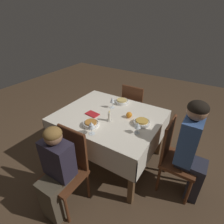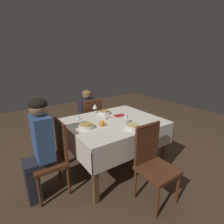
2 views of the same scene
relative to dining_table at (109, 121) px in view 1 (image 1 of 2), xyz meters
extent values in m
plane|color=#4C3826|center=(0.00, 0.00, -0.65)|extent=(8.00, 8.00, 0.00)
cube|color=silver|center=(0.00, 0.00, 0.08)|extent=(1.29, 1.07, 0.04)
cube|color=silver|center=(0.00, 0.53, -0.08)|extent=(1.29, 0.01, 0.27)
cube|color=silver|center=(0.00, -0.53, -0.08)|extent=(1.29, 0.01, 0.27)
cube|color=silver|center=(0.64, 0.00, -0.08)|extent=(0.01, 1.07, 0.27)
cube|color=silver|center=(-0.64, 0.00, -0.08)|extent=(0.01, 1.07, 0.27)
cube|color=brown|center=(0.58, 0.46, -0.29)|extent=(0.06, 0.06, 0.71)
cube|color=brown|center=(-0.58, 0.46, -0.29)|extent=(0.06, 0.06, 0.71)
cube|color=brown|center=(0.58, -0.46, -0.29)|extent=(0.06, 0.06, 0.71)
cube|color=brown|center=(-0.58, -0.46, -0.29)|extent=(0.06, 0.06, 0.71)
cube|color=#562D19|center=(0.95, 0.00, -0.23)|extent=(0.38, 0.38, 0.04)
cube|color=#562D19|center=(0.77, 0.00, 0.01)|extent=(0.03, 0.35, 0.46)
cylinder|color=#562D19|center=(0.77, 0.00, 0.24)|extent=(0.04, 0.35, 0.04)
cylinder|color=#562D19|center=(1.11, -0.16, -0.45)|extent=(0.03, 0.03, 0.39)
cylinder|color=#562D19|center=(1.11, 0.17, -0.45)|extent=(0.03, 0.03, 0.39)
cylinder|color=#562D19|center=(0.78, -0.16, -0.45)|extent=(0.03, 0.03, 0.39)
cylinder|color=#562D19|center=(0.78, 0.17, -0.45)|extent=(0.03, 0.03, 0.39)
cube|color=#562D19|center=(-0.02, -0.83, -0.23)|extent=(0.38, 0.38, 0.04)
cube|color=#562D19|center=(-0.02, -0.66, 0.01)|extent=(0.35, 0.03, 0.46)
cylinder|color=#562D19|center=(-0.02, -0.66, 0.24)|extent=(0.35, 0.04, 0.04)
cylinder|color=#562D19|center=(-0.19, -1.00, -0.45)|extent=(0.03, 0.03, 0.39)
cylinder|color=#562D19|center=(0.14, -1.00, -0.45)|extent=(0.03, 0.03, 0.39)
cylinder|color=#562D19|center=(-0.19, -0.67, -0.45)|extent=(0.03, 0.03, 0.39)
cylinder|color=#562D19|center=(0.14, -0.67, -0.45)|extent=(0.03, 0.03, 0.39)
cube|color=#562D19|center=(0.00, 0.83, -0.23)|extent=(0.38, 0.38, 0.04)
cube|color=#562D19|center=(0.00, 0.66, 0.01)|extent=(0.35, 0.03, 0.46)
cylinder|color=#562D19|center=(0.00, 0.66, 0.24)|extent=(0.35, 0.04, 0.04)
cylinder|color=#562D19|center=(0.17, 1.00, -0.45)|extent=(0.03, 0.03, 0.39)
cylinder|color=#562D19|center=(-0.17, 1.00, -0.45)|extent=(0.03, 0.03, 0.39)
cylinder|color=#562D19|center=(0.17, 0.67, -0.45)|extent=(0.03, 0.03, 0.39)
cylinder|color=#562D19|center=(-0.17, 0.67, -0.45)|extent=(0.03, 0.03, 0.39)
cube|color=#282833|center=(1.14, 0.00, -0.43)|extent=(0.14, 0.22, 0.43)
cube|color=#282833|center=(1.06, 0.00, -0.18)|extent=(0.31, 0.24, 0.06)
cube|color=#38568E|center=(0.97, 0.00, 0.10)|extent=(0.18, 0.30, 0.51)
sphere|color=#9E7051|center=(0.97, 0.00, 0.45)|extent=(0.19, 0.19, 0.19)
ellipsoid|color=black|center=(0.97, 0.00, 0.48)|extent=(0.19, 0.19, 0.13)
cube|color=#4C4233|center=(-0.02, -1.03, -0.43)|extent=(0.22, 0.14, 0.43)
cube|color=#4C4233|center=(-0.02, -0.95, -0.18)|extent=(0.24, 0.31, 0.06)
cube|color=#282333|center=(-0.02, -0.86, 0.04)|extent=(0.30, 0.18, 0.39)
sphere|color=#9E7051|center=(-0.02, -0.86, 0.31)|extent=(0.16, 0.16, 0.16)
ellipsoid|color=brown|center=(-0.02, -0.86, 0.34)|extent=(0.16, 0.16, 0.11)
cylinder|color=white|center=(0.44, 0.02, 0.11)|extent=(0.20, 0.20, 0.04)
torus|color=white|center=(0.44, 0.02, 0.13)|extent=(0.19, 0.19, 0.01)
cylinder|color=gold|center=(0.44, 0.02, 0.14)|extent=(0.14, 0.14, 0.02)
cylinder|color=white|center=(0.46, -0.16, 0.10)|extent=(0.06, 0.06, 0.00)
cylinder|color=white|center=(0.46, -0.16, 0.13)|extent=(0.01, 0.01, 0.06)
cone|color=white|center=(0.46, -0.16, 0.20)|extent=(0.07, 0.07, 0.07)
cylinder|color=white|center=(0.46, -0.16, 0.18)|extent=(0.04, 0.04, 0.03)
cylinder|color=white|center=(-0.05, -0.32, 0.11)|extent=(0.19, 0.19, 0.04)
torus|color=white|center=(-0.05, -0.32, 0.13)|extent=(0.18, 0.18, 0.01)
cylinder|color=#B2702D|center=(-0.05, -0.32, 0.14)|extent=(0.14, 0.14, 0.02)
cylinder|color=white|center=(0.06, -0.44, 0.10)|extent=(0.07, 0.07, 0.00)
cylinder|color=white|center=(0.06, -0.44, 0.14)|extent=(0.01, 0.01, 0.08)
cone|color=white|center=(0.06, -0.44, 0.21)|extent=(0.08, 0.08, 0.07)
cylinder|color=white|center=(0.06, -0.44, 0.20)|extent=(0.05, 0.05, 0.03)
cylinder|color=white|center=(-0.03, 0.37, 0.11)|extent=(0.20, 0.20, 0.04)
torus|color=white|center=(-0.03, 0.37, 0.13)|extent=(0.19, 0.19, 0.01)
cylinder|color=tan|center=(-0.03, 0.37, 0.14)|extent=(0.14, 0.14, 0.02)
cylinder|color=white|center=(-0.07, 0.18, 0.10)|extent=(0.07, 0.07, 0.00)
cylinder|color=white|center=(-0.07, 0.18, 0.14)|extent=(0.01, 0.01, 0.07)
cone|color=white|center=(-0.07, 0.18, 0.21)|extent=(0.06, 0.06, 0.08)
cylinder|color=white|center=(-0.07, 0.18, 0.20)|extent=(0.04, 0.04, 0.04)
cylinder|color=beige|center=(0.08, -0.12, 0.10)|extent=(0.07, 0.07, 0.01)
cylinder|color=white|center=(0.08, -0.12, 0.16)|extent=(0.04, 0.04, 0.10)
ellipsoid|color=#F9C64C|center=(0.08, -0.12, 0.22)|extent=(0.01, 0.01, 0.03)
sphere|color=orange|center=(0.24, 0.08, 0.13)|extent=(0.07, 0.07, 0.07)
cube|color=red|center=(-0.19, -0.11, 0.10)|extent=(0.18, 0.13, 0.01)
camera|label=1|loc=(1.05, -1.61, 1.25)|focal=28.00mm
camera|label=2|loc=(1.34, 1.89, 0.96)|focal=28.00mm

